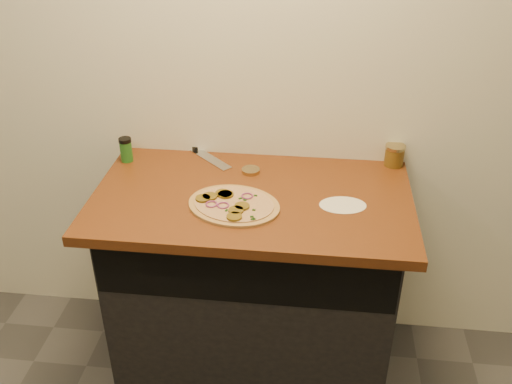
# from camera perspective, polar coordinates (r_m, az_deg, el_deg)

# --- Properties ---
(room_shell) EXTENTS (4.02, 3.52, 2.71)m
(room_shell) POSITION_cam_1_polar(r_m,az_deg,el_deg) (0.56, -18.63, -4.94)
(room_shell) COLOR silver
(room_shell) RESTS_ON ground
(cabinet) EXTENTS (1.10, 0.60, 0.86)m
(cabinet) POSITION_cam_1_polar(r_m,az_deg,el_deg) (2.44, -0.27, -9.34)
(cabinet) COLOR black
(cabinet) RESTS_ON ground
(countertop) EXTENTS (1.20, 0.70, 0.04)m
(countertop) POSITION_cam_1_polar(r_m,az_deg,el_deg) (2.16, -0.40, -0.68)
(countertop) COLOR brown
(countertop) RESTS_ON cabinet
(pizza) EXTENTS (0.41, 0.41, 0.02)m
(pizza) POSITION_cam_1_polar(r_m,az_deg,el_deg) (2.07, -2.33, -1.25)
(pizza) COLOR tan
(pizza) RESTS_ON countertop
(chefs_knife) EXTENTS (0.28, 0.27, 0.02)m
(chefs_knife) POSITION_cam_1_polar(r_m,az_deg,el_deg) (2.46, -5.75, 4.09)
(chefs_knife) COLOR #B7BAC1
(chefs_knife) RESTS_ON countertop
(mason_jar_lid) EXTENTS (0.09, 0.09, 0.02)m
(mason_jar_lid) POSITION_cam_1_polar(r_m,az_deg,el_deg) (2.29, -0.53, 2.15)
(mason_jar_lid) COLOR tan
(mason_jar_lid) RESTS_ON countertop
(salsa_jar) EXTENTS (0.08, 0.08, 0.09)m
(salsa_jar) POSITION_cam_1_polar(r_m,az_deg,el_deg) (2.40, 13.68, 3.61)
(salsa_jar) COLOR maroon
(salsa_jar) RESTS_ON countertop
(spice_shaker) EXTENTS (0.05, 0.05, 0.10)m
(spice_shaker) POSITION_cam_1_polar(r_m,az_deg,el_deg) (2.42, -12.87, 4.16)
(spice_shaker) COLOR #246720
(spice_shaker) RESTS_ON countertop
(flour_spill) EXTENTS (0.19, 0.19, 0.00)m
(flour_spill) POSITION_cam_1_polar(r_m,az_deg,el_deg) (2.10, 8.67, -1.30)
(flour_spill) COLOR white
(flour_spill) RESTS_ON countertop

